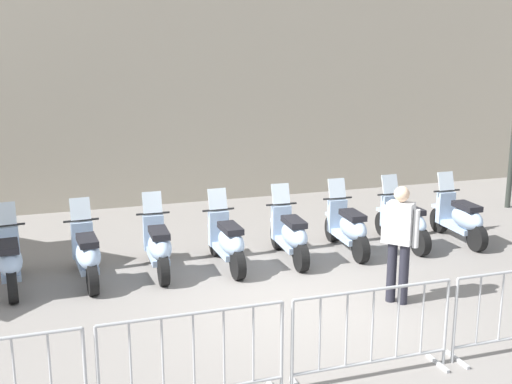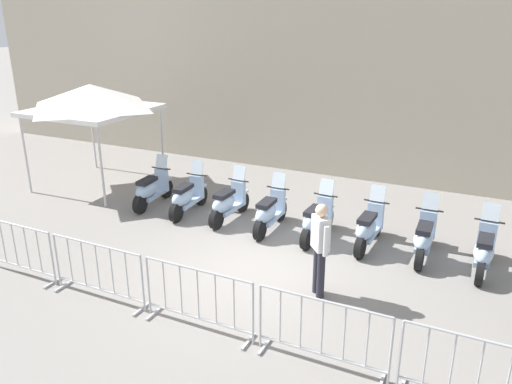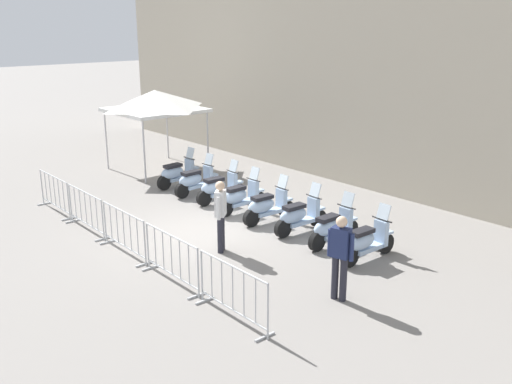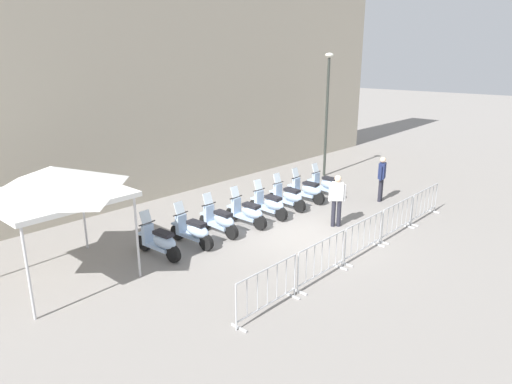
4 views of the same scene
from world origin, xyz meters
The scene contains 16 objects.
ground_plane centered at (0.00, 0.00, 0.00)m, with size 120.00×120.00×0.00m, color gray.
motorcycle_0 centered at (-3.93, 1.93, 0.45)m, with size 0.56×1.73×1.24m.
motorcycle_1 centered at (-2.80, 1.85, 0.45)m, with size 0.56×1.72×1.24m.
motorcycle_2 centered at (-1.67, 1.89, 0.45)m, with size 0.56×1.72×1.24m.
motorcycle_3 centered at (-0.54, 1.77, 0.45)m, with size 0.56×1.72×1.24m.
motorcycle_4 centered at (0.59, 1.77, 0.45)m, with size 0.56×1.73×1.24m.
motorcycle_5 centered at (1.72, 1.84, 0.45)m, with size 0.56×1.73×1.24m.
motorcycle_6 centered at (2.86, 1.82, 0.45)m, with size 0.56×1.72×1.24m.
motorcycle_7 centered at (3.99, 1.70, 0.45)m, with size 0.56×1.72×1.24m.
barrier_segment_0 centered at (-4.11, -2.14, 0.52)m, with size 1.95×0.47×1.07m.
barrier_segment_1 centered at (-2.07, -2.17, 0.52)m, with size 1.95×0.47×1.07m.
barrier_segment_2 centered at (-0.03, -2.20, 0.52)m, with size 1.95×0.47×1.07m.
barrier_segment_3 centered at (2.00, -2.23, 0.52)m, with size 1.95×0.47×1.07m.
barrier_segment_4 centered at (4.04, -2.27, 0.52)m, with size 1.95×0.47×1.07m.
officer_near_row_end centered at (1.37, -0.42, 0.98)m, with size 0.40×0.44×1.73m.
canopy_tent centered at (-6.32, 2.69, 2.52)m, with size 2.94×2.94×2.91m.
Camera 2 is at (3.67, -8.04, 4.78)m, focal length 35.34 mm.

